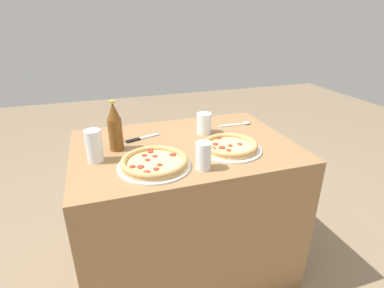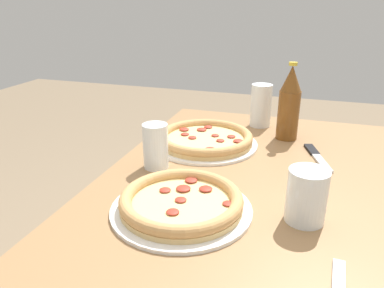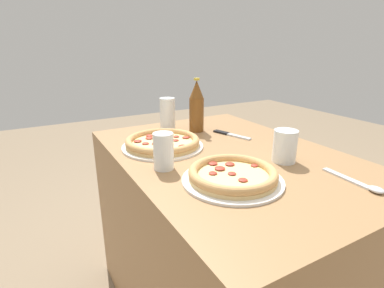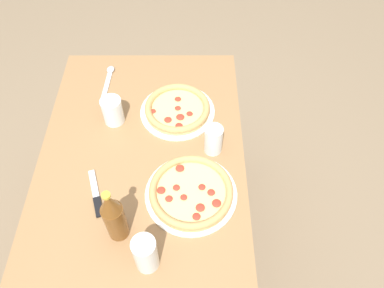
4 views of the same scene
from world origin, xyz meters
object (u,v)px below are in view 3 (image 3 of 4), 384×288
glass_lemonade (164,153)px  spoon (362,184)px  beer_bottle (197,107)px  knife (230,134)px  glass_water (168,115)px  pizza_salami (233,175)px  pizza_pepperoni (163,143)px  glass_orange_juice (285,148)px

glass_lemonade → spoon: 0.60m
beer_bottle → knife: 0.20m
glass_water → glass_lemonade: glass_water is taller
pizza_salami → beer_bottle: size_ratio=1.24×
pizza_salami → beer_bottle: beer_bottle is taller
glass_lemonade → knife: 0.46m
beer_bottle → glass_water: bearing=-135.7°
pizza_pepperoni → beer_bottle: beer_bottle is taller
beer_bottle → knife: bearing=35.8°
pizza_salami → spoon: bearing=56.0°
glass_orange_juice → knife: glass_orange_juice is taller
pizza_pepperoni → glass_water: size_ratio=2.16×
spoon → glass_lemonade: bearing=-131.6°
beer_bottle → spoon: bearing=10.1°
pizza_salami → knife: pizza_salami is taller
pizza_salami → knife: size_ratio=1.60×
glass_orange_juice → knife: bearing=176.3°
pizza_salami → beer_bottle: (-0.52, 0.18, 0.10)m
pizza_salami → beer_bottle: bearing=161.2°
beer_bottle → spoon: 0.75m
knife → spoon: size_ratio=0.96×
glass_orange_juice → spoon: 0.26m
glass_water → beer_bottle: 0.15m
pizza_pepperoni → glass_lemonade: glass_lemonade is taller
pizza_pepperoni → pizza_salami: bearing=8.2°
pizza_salami → knife: 0.48m
pizza_pepperoni → knife: bearing=90.6°
glass_water → knife: bearing=39.8°
pizza_pepperoni → knife: (-0.00, 0.33, -0.02)m
glass_lemonade → glass_orange_juice: (0.15, 0.39, -0.00)m
pizza_pepperoni → glass_orange_juice: 0.46m
pizza_pepperoni → glass_orange_juice: (0.34, 0.31, 0.03)m
glass_orange_juice → knife: size_ratio=0.59×
pizza_pepperoni → glass_lemonade: bearing=-22.8°
glass_water → beer_bottle: (0.10, 0.10, 0.05)m
glass_water → pizza_salami: bearing=-7.1°
beer_bottle → spoon: beer_bottle is taller
glass_lemonade → glass_orange_juice: 0.42m
pizza_pepperoni → beer_bottle: 0.29m
knife → glass_orange_juice: bearing=-3.7°
pizza_pepperoni → spoon: bearing=31.6°
pizza_salami → knife: (-0.39, 0.27, -0.02)m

